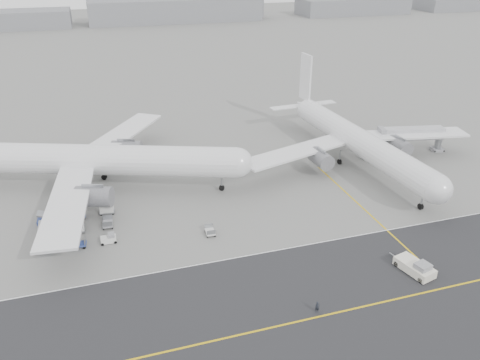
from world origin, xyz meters
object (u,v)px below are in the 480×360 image
object	(u,v)px
airliner_b	(355,139)
pushback_tug	(415,267)
airliner_a	(97,160)
jet_bridge	(412,135)
ground_crew_a	(317,307)

from	to	relation	value
airliner_b	pushback_tug	xyz separation A→B (m)	(-11.14, -38.44, -4.73)
pushback_tug	airliner_b	bearing A→B (deg)	60.18
airliner_a	jet_bridge	distance (m)	71.34
airliner_a	airliner_b	world-z (taller)	airliner_a
airliner_a	pushback_tug	world-z (taller)	airliner_a
airliner_b	pushback_tug	size ratio (longest dim) A/B	7.18
airliner_b	jet_bridge	world-z (taller)	airliner_b
airliner_a	jet_bridge	xyz separation A→B (m)	(71.27, -2.34, -1.88)
pushback_tug	ground_crew_a	world-z (taller)	pushback_tug
airliner_b	airliner_a	bearing A→B (deg)	172.15
airliner_b	pushback_tug	bearing A→B (deg)	-109.79
pushback_tug	jet_bridge	distance (m)	48.67
airliner_a	pushback_tug	size ratio (longest dim) A/B	7.50
airliner_b	ground_crew_a	xyz separation A→B (m)	(-28.93, -41.97, -4.80)
pushback_tug	ground_crew_a	distance (m)	18.13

